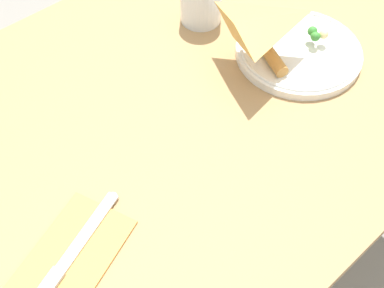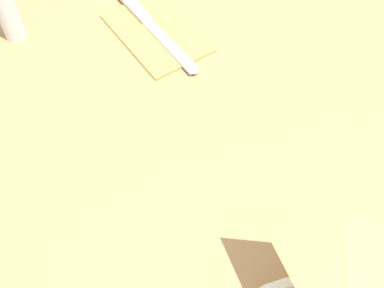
{
  "view_description": "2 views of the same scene",
  "coord_description": "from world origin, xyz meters",
  "px_view_note": "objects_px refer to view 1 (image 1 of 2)",
  "views": [
    {
      "loc": [
        -0.47,
        -0.44,
        1.37
      ],
      "look_at": [
        -0.17,
        -0.09,
        0.75
      ],
      "focal_mm": 45.0,
      "sensor_mm": 36.0,
      "label": 1
    },
    {
      "loc": [
        0.17,
        -0.2,
        1.25
      ],
      "look_at": [
        -0.17,
        -0.12,
        0.77
      ],
      "focal_mm": 45.0,
      "sensor_mm": 36.0,
      "label": 2
    }
  ],
  "objects_px": {
    "dining_table": "(222,110)",
    "napkin_folded": "(72,256)",
    "plate_pizza": "(299,49)",
    "butter_knife": "(66,261)"
  },
  "relations": [
    {
      "from": "butter_knife",
      "to": "dining_table",
      "type": "bearing_deg",
      "value": -4.97
    },
    {
      "from": "plate_pizza",
      "to": "dining_table",
      "type": "bearing_deg",
      "value": 157.26
    },
    {
      "from": "dining_table",
      "to": "plate_pizza",
      "type": "relative_size",
      "value": 4.88
    },
    {
      "from": "plate_pizza",
      "to": "napkin_folded",
      "type": "bearing_deg",
      "value": -173.58
    },
    {
      "from": "dining_table",
      "to": "butter_knife",
      "type": "xyz_separation_m",
      "value": [
        -0.42,
        -0.12,
        0.11
      ]
    },
    {
      "from": "napkin_folded",
      "to": "plate_pizza",
      "type": "bearing_deg",
      "value": 6.42
    },
    {
      "from": "plate_pizza",
      "to": "napkin_folded",
      "type": "distance_m",
      "value": 0.55
    },
    {
      "from": "dining_table",
      "to": "butter_knife",
      "type": "bearing_deg",
      "value": -163.71
    },
    {
      "from": "dining_table",
      "to": "napkin_folded",
      "type": "bearing_deg",
      "value": -163.85
    },
    {
      "from": "dining_table",
      "to": "butter_knife",
      "type": "distance_m",
      "value": 0.46
    }
  ]
}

